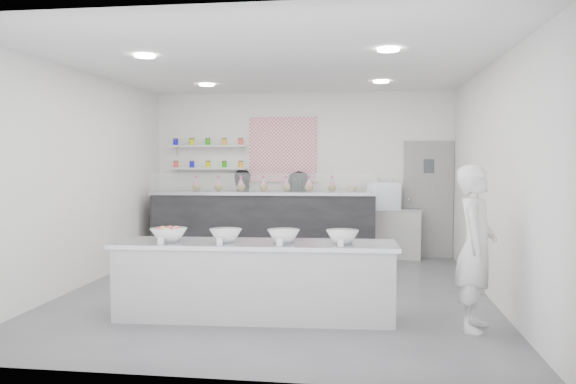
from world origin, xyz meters
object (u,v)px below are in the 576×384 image
at_px(woman_prep, 476,248).
at_px(espresso_ledge, 386,233).
at_px(back_bar, 264,226).
at_px(staff_left, 241,213).
at_px(prep_counter, 255,280).
at_px(espresso_machine, 384,196).
at_px(staff_right, 298,215).

bearing_deg(woman_prep, espresso_ledge, 27.57).
distance_m(back_bar, espresso_ledge, 2.20).
distance_m(back_bar, staff_left, 0.56).
bearing_deg(prep_counter, espresso_machine, 65.95).
relative_size(espresso_machine, staff_left, 0.38).
bearing_deg(woman_prep, staff_left, 57.74).
height_order(staff_left, staff_right, staff_left).
relative_size(prep_counter, back_bar, 0.80).
height_order(espresso_machine, staff_right, staff_right).
relative_size(espresso_ledge, woman_prep, 0.70).
distance_m(prep_counter, staff_right, 3.86).
distance_m(espresso_machine, staff_right, 1.56).
distance_m(back_bar, staff_right, 0.67).
distance_m(woman_prep, staff_left, 5.19).
relative_size(woman_prep, staff_right, 1.10).
distance_m(prep_counter, espresso_machine, 4.37).
height_order(back_bar, staff_right, staff_right).
bearing_deg(staff_right, staff_left, -19.72).
bearing_deg(staff_left, prep_counter, 89.13).
bearing_deg(staff_right, woman_prep, 100.62).
bearing_deg(staff_left, espresso_machine, 168.40).
xyz_separation_m(back_bar, espresso_ledge, (2.15, 0.43, -0.16)).
height_order(back_bar, staff_left, staff_left).
bearing_deg(back_bar, espresso_machine, 8.36).
height_order(back_bar, espresso_ledge, back_bar).
xyz_separation_m(espresso_machine, staff_right, (-1.51, -0.18, -0.34)).
height_order(espresso_machine, woman_prep, woman_prep).
bearing_deg(back_bar, staff_left, 148.45).
distance_m(espresso_ledge, staff_right, 1.61).
bearing_deg(espresso_ledge, espresso_machine, 180.00).
relative_size(prep_counter, woman_prep, 1.83).
xyz_separation_m(espresso_ledge, woman_prep, (0.76, -4.13, 0.41)).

